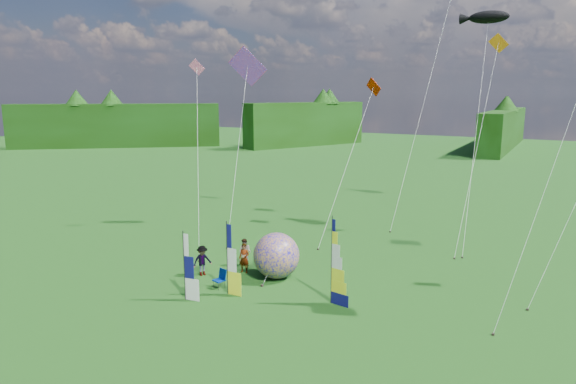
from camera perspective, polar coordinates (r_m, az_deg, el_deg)
The scene contains 18 objects.
ground at distance 24.53m, azimuth -2.56°, elevation -14.55°, with size 220.00×220.00×0.00m, color #1A490E.
treeline_ring at distance 23.08m, azimuth -2.65°, elevation -5.56°, with size 210.00×210.00×8.00m, color #184B15, non-canonical shape.
feather_banner_main at distance 26.12m, azimuth 4.86°, elevation -7.71°, with size 1.21×0.10×4.42m, color #0F0F55, non-canonical shape.
side_banner_left at distance 27.43m, azimuth -6.77°, elevation -7.44°, with size 1.07×0.10×3.86m, color yellow, non-canonical shape.
side_banner_far at distance 27.12m, azimuth -11.45°, elevation -8.15°, with size 1.04×0.10×3.55m, color white, non-canonical shape.
bol_inflatable at distance 29.76m, azimuth -1.29°, elevation -7.08°, with size 2.67×2.67×2.67m, color #0D0BA0.
spectator_a at distance 30.80m, azimuth -4.90°, elevation -7.35°, with size 0.65×0.43×1.79m, color #66594C.
spectator_b at distance 32.01m, azimuth -4.81°, elevation -6.70°, with size 0.83×0.41×1.71m, color #66594C.
spectator_c at distance 30.69m, azimuth -9.49°, elevation -7.53°, with size 1.16×0.43×1.79m, color #66594C.
spectator_d at distance 31.09m, azimuth -2.70°, elevation -7.09°, with size 1.08×0.44×1.84m, color #66594C.
camp_chair at distance 28.74m, azimuth -7.67°, elevation -9.56°, with size 0.61×0.61×1.05m, color navy, non-canonical shape.
kite_whale at distance 39.03m, azimuth 20.31°, elevation 7.98°, with size 4.27×13.68×17.92m, color black, non-canonical shape.
kite_rainbow_delta at distance 37.86m, azimuth -5.62°, elevation 6.44°, with size 7.94×12.26×15.17m, color red, non-canonical shape.
kite_parafoil at distance 25.37m, azimuth 27.48°, elevation 4.42°, with size 7.36×8.94×16.42m, color #A4203B, non-canonical shape.
small_kite_red at distance 38.07m, azimuth 6.70°, elevation 4.25°, with size 2.89×11.74×12.27m, color red, non-canonical shape.
small_kite_orange at distance 37.67m, azimuth 20.40°, elevation 5.87°, with size 2.95×10.82×15.28m, color orange, non-canonical shape.
small_kite_pink at distance 36.42m, azimuth -10.01°, elevation 4.82°, with size 7.64×9.40×13.49m, color #E4608D, non-canonical shape.
small_kite_green at distance 43.36m, azimuth 14.89°, elevation 10.47°, with size 4.56×12.67×20.85m, color green, non-canonical shape.
Camera 1 is at (11.63, -18.82, 10.59)m, focal length 32.00 mm.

